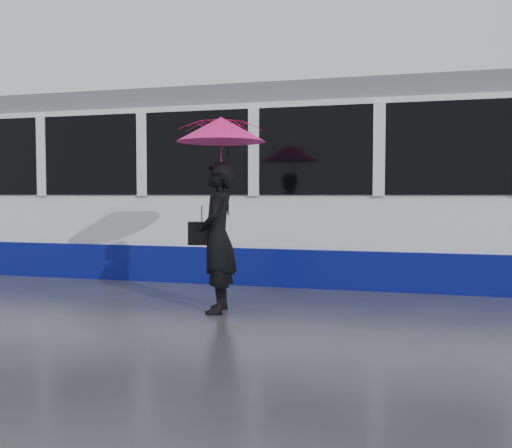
% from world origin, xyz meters
% --- Properties ---
extents(ground, '(90.00, 90.00, 0.00)m').
position_xyz_m(ground, '(0.00, 0.00, 0.00)').
color(ground, '#28282D').
rests_on(ground, ground).
extents(rails, '(34.00, 1.51, 0.02)m').
position_xyz_m(rails, '(0.00, 2.50, 0.01)').
color(rails, '#3F3D38').
rests_on(rails, ground).
extents(tram, '(26.00, 2.56, 3.35)m').
position_xyz_m(tram, '(-0.34, 2.50, 1.64)').
color(tram, white).
rests_on(tram, ground).
extents(woman, '(0.59, 0.78, 1.92)m').
position_xyz_m(woman, '(-0.72, -0.87, 0.96)').
color(woman, black).
rests_on(woman, ground).
extents(umbrella, '(1.33, 1.33, 1.30)m').
position_xyz_m(umbrella, '(-0.67, -0.87, 2.10)').
color(umbrella, '#F6145D').
rests_on(umbrella, ground).
extents(handbag, '(0.37, 0.21, 0.48)m').
position_xyz_m(handbag, '(-0.94, -0.85, 1.01)').
color(handbag, black).
rests_on(handbag, ground).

